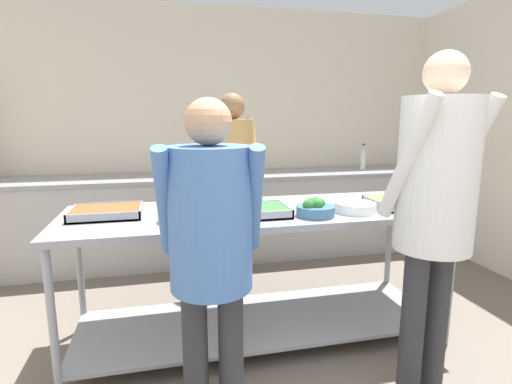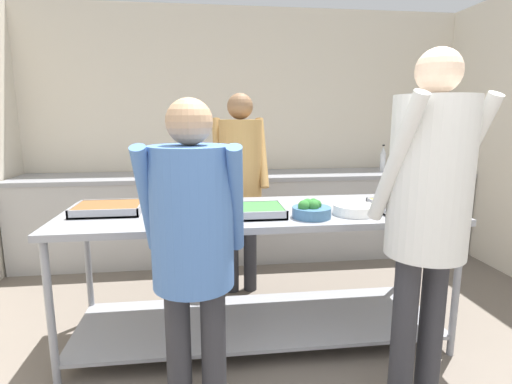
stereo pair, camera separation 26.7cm
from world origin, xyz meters
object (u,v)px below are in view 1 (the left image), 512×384
at_px(sauce_pan, 180,214).
at_px(serving_tray_greens, 401,203).
at_px(serving_tray_roast, 107,212).
at_px(cook_behind_counter, 233,173).
at_px(broccoli_bowl, 315,209).
at_px(water_bottle, 363,158).
at_px(guest_serving_left, 211,235).
at_px(serving_tray_vegetables, 252,211).
at_px(guest_serving_right, 435,194).
at_px(plate_stack, 355,207).

distance_m(sauce_pan, serving_tray_greens, 1.47).
relative_size(sauce_pan, serving_tray_greens, 0.93).
relative_size(serving_tray_roast, cook_behind_counter, 0.25).
bearing_deg(broccoli_bowl, cook_behind_counter, 108.45).
distance_m(sauce_pan, water_bottle, 2.79).
bearing_deg(sauce_pan, cook_behind_counter, 63.27).
xyz_separation_m(sauce_pan, guest_serving_left, (0.11, -0.53, 0.03)).
relative_size(serving_tray_greens, water_bottle, 1.38).
xyz_separation_m(serving_tray_roast, sauce_pan, (0.43, -0.22, 0.01)).
xyz_separation_m(serving_tray_vegetables, broccoli_bowl, (0.37, -0.11, 0.02)).
height_order(broccoli_bowl, water_bottle, water_bottle).
bearing_deg(water_bottle, serving_tray_vegetables, -133.53).
xyz_separation_m(serving_tray_vegetables, cook_behind_counter, (0.03, 0.89, 0.12)).
bearing_deg(guest_serving_left, guest_serving_right, -2.83).
xyz_separation_m(serving_tray_roast, cook_behind_counter, (0.90, 0.71, 0.12)).
height_order(guest_serving_left, cook_behind_counter, cook_behind_counter).
distance_m(serving_tray_roast, plate_stack, 1.55).
bearing_deg(serving_tray_roast, guest_serving_left, -54.04).
bearing_deg(cook_behind_counter, guest_serving_left, -103.70).
bearing_deg(guest_serving_left, water_bottle, 49.44).
distance_m(sauce_pan, guest_serving_right, 1.38).
height_order(broccoli_bowl, guest_serving_left, guest_serving_left).
bearing_deg(cook_behind_counter, sauce_pan, -116.73).
height_order(sauce_pan, water_bottle, water_bottle).
bearing_deg(serving_tray_greens, cook_behind_counter, 138.30).
xyz_separation_m(serving_tray_greens, guest_serving_right, (-0.23, -0.63, 0.19)).
relative_size(serving_tray_vegetables, broccoli_bowl, 1.88).
xyz_separation_m(serving_tray_roast, water_bottle, (2.55, 1.59, 0.11)).
xyz_separation_m(serving_tray_greens, cook_behind_counter, (-1.00, 0.89, 0.12)).
bearing_deg(broccoli_bowl, water_bottle, 55.06).
xyz_separation_m(broccoli_bowl, guest_serving_right, (0.43, -0.52, 0.17)).
bearing_deg(cook_behind_counter, broccoli_bowl, -71.55).
bearing_deg(sauce_pan, serving_tray_vegetables, 5.81).
distance_m(plate_stack, guest_serving_left, 1.11).
bearing_deg(serving_tray_roast, serving_tray_greens, -5.35).
distance_m(broccoli_bowl, guest_serving_left, 0.83).
bearing_deg(water_bottle, guest_serving_left, -130.56).
xyz_separation_m(cook_behind_counter, water_bottle, (1.65, 0.88, -0.00)).
bearing_deg(sauce_pan, broccoli_bowl, -4.71).
bearing_deg(plate_stack, sauce_pan, 179.01).
height_order(sauce_pan, guest_serving_left, guest_serving_left).
relative_size(sauce_pan, guest_serving_left, 0.24).
xyz_separation_m(serving_tray_roast, broccoli_bowl, (1.24, -0.29, 0.02)).
height_order(guest_serving_right, cook_behind_counter, guest_serving_right).
relative_size(sauce_pan, serving_tray_vegetables, 0.85).
bearing_deg(sauce_pan, serving_tray_roast, 152.48).
distance_m(sauce_pan, guest_serving_left, 0.54).
height_order(serving_tray_roast, cook_behind_counter, cook_behind_counter).
distance_m(broccoli_bowl, water_bottle, 2.29).
distance_m(guest_serving_left, water_bottle, 3.08).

